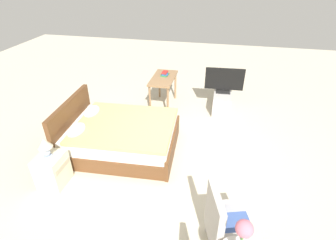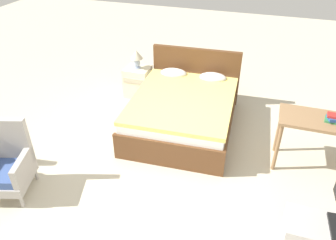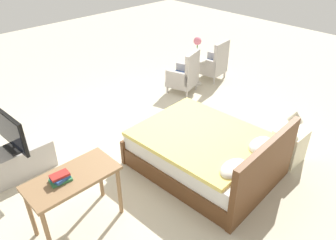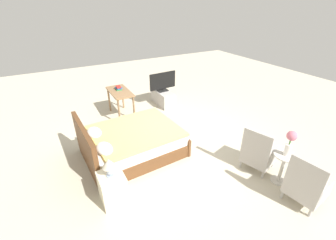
{
  "view_description": "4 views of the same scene",
  "coord_description": "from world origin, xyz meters",
  "px_view_note": "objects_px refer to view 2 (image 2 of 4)",
  "views": [
    {
      "loc": [
        -3.67,
        -0.69,
        3.11
      ],
      "look_at": [
        0.27,
        0.15,
        0.65
      ],
      "focal_mm": 28.0,
      "sensor_mm": 36.0,
      "label": 1
    },
    {
      "loc": [
        1.19,
        -3.17,
        2.96
      ],
      "look_at": [
        0.07,
        0.27,
        0.58
      ],
      "focal_mm": 35.0,
      "sensor_mm": 36.0,
      "label": 2
    },
    {
      "loc": [
        3.13,
        3.38,
        3.21
      ],
      "look_at": [
        0.19,
        0.34,
        0.61
      ],
      "focal_mm": 35.0,
      "sensor_mm": 36.0,
      "label": 3
    },
    {
      "loc": [
        -3.79,
        2.27,
        3.01
      ],
      "look_at": [
        0.17,
        0.09,
        0.56
      ],
      "focal_mm": 24.0,
      "sensor_mm": 36.0,
      "label": 4
    }
  ],
  "objects_px": {
    "table_lamp": "(137,57)",
    "book_stack": "(335,119)",
    "bed": "(184,110)",
    "nightstand": "(138,82)",
    "armchair_by_window_right": "(6,165)",
    "vanity_desk": "(321,127)"
  },
  "relations": [
    {
      "from": "armchair_by_window_right",
      "to": "nightstand",
      "type": "distance_m",
      "value": 2.78
    },
    {
      "from": "table_lamp",
      "to": "vanity_desk",
      "type": "distance_m",
      "value": 3.18
    },
    {
      "from": "table_lamp",
      "to": "book_stack",
      "type": "distance_m",
      "value": 3.29
    },
    {
      "from": "vanity_desk",
      "to": "book_stack",
      "type": "bearing_deg",
      "value": -6.38
    },
    {
      "from": "vanity_desk",
      "to": "armchair_by_window_right",
      "type": "bearing_deg",
      "value": -155.79
    },
    {
      "from": "nightstand",
      "to": "book_stack",
      "type": "relative_size",
      "value": 2.21
    },
    {
      "from": "nightstand",
      "to": "book_stack",
      "type": "distance_m",
      "value": 3.33
    },
    {
      "from": "table_lamp",
      "to": "book_stack",
      "type": "xyz_separation_m",
      "value": [
        3.09,
        -1.15,
        0.04
      ]
    },
    {
      "from": "bed",
      "to": "armchair_by_window_right",
      "type": "bearing_deg",
      "value": -129.35
    },
    {
      "from": "nightstand",
      "to": "table_lamp",
      "type": "xyz_separation_m",
      "value": [
        0.0,
        0.0,
        0.49
      ]
    },
    {
      "from": "nightstand",
      "to": "bed",
      "type": "bearing_deg",
      "value": -33.76
    },
    {
      "from": "nightstand",
      "to": "table_lamp",
      "type": "bearing_deg",
      "value": 90.0
    },
    {
      "from": "vanity_desk",
      "to": "bed",
      "type": "bearing_deg",
      "value": 167.59
    },
    {
      "from": "armchair_by_window_right",
      "to": "book_stack",
      "type": "bearing_deg",
      "value": 23.3
    },
    {
      "from": "bed",
      "to": "book_stack",
      "type": "distance_m",
      "value": 2.11
    },
    {
      "from": "armchair_by_window_right",
      "to": "vanity_desk",
      "type": "distance_m",
      "value": 3.87
    },
    {
      "from": "armchair_by_window_right",
      "to": "vanity_desk",
      "type": "bearing_deg",
      "value": 24.21
    },
    {
      "from": "bed",
      "to": "nightstand",
      "type": "xyz_separation_m",
      "value": [
        -1.08,
        0.72,
        -0.03
      ]
    },
    {
      "from": "nightstand",
      "to": "table_lamp",
      "type": "height_order",
      "value": "table_lamp"
    },
    {
      "from": "nightstand",
      "to": "table_lamp",
      "type": "distance_m",
      "value": 0.49
    },
    {
      "from": "armchair_by_window_right",
      "to": "book_stack",
      "type": "height_order",
      "value": "armchair_by_window_right"
    },
    {
      "from": "vanity_desk",
      "to": "table_lamp",
      "type": "bearing_deg",
      "value": 159.03
    }
  ]
}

